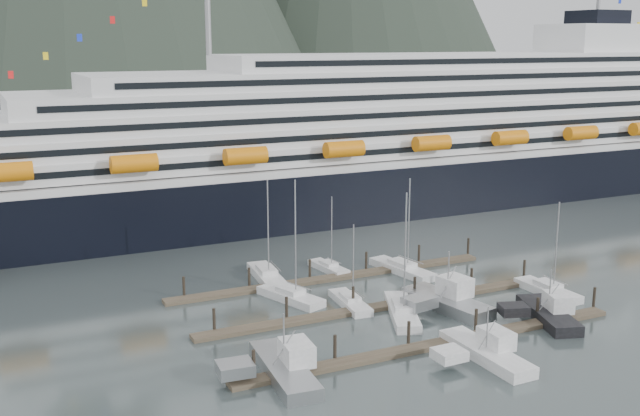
# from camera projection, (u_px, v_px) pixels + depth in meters

# --- Properties ---
(ground) EXTENTS (1600.00, 1600.00, 0.00)m
(ground) POSITION_uv_depth(u_px,v_px,m) (425.00, 310.00, 93.18)
(ground) COLOR #414C4C
(ground) RESTS_ON ground
(cruise_ship) EXTENTS (210.00, 30.40, 50.30)m
(cruise_ship) POSITION_uv_depth(u_px,v_px,m) (403.00, 145.00, 151.51)
(cruise_ship) COLOR black
(cruise_ship) RESTS_ON ground
(dock_near) EXTENTS (48.18, 2.28, 3.20)m
(dock_near) POSITION_uv_depth(u_px,v_px,m) (437.00, 343.00, 82.28)
(dock_near) COLOR #44372B
(dock_near) RESTS_ON ground
(dock_mid) EXTENTS (48.18, 2.28, 3.20)m
(dock_mid) POSITION_uv_depth(u_px,v_px,m) (379.00, 306.00, 93.75)
(dock_mid) COLOR #44372B
(dock_mid) RESTS_ON ground
(dock_far) EXTENTS (48.18, 2.28, 3.20)m
(dock_far) POSITION_uv_depth(u_px,v_px,m) (333.00, 277.00, 105.21)
(dock_far) COLOR #44372B
(dock_far) RESTS_ON ground
(sailboat_a) EXTENTS (6.16, 10.53, 16.55)m
(sailboat_a) POSITION_uv_depth(u_px,v_px,m) (291.00, 297.00, 96.62)
(sailboat_a) COLOR #BEBEBE
(sailboat_a) RESTS_ON ground
(sailboat_c) EXTENTS (3.33, 9.33, 11.28)m
(sailboat_c) POSITION_uv_depth(u_px,v_px,m) (350.00, 303.00, 94.64)
(sailboat_c) COLOR #BEBEBE
(sailboat_c) RESTS_ON ground
(sailboat_d) EXTENTS (7.60, 12.54, 16.15)m
(sailboat_d) POSITION_uv_depth(u_px,v_px,m) (402.00, 312.00, 91.29)
(sailboat_d) COLOR #BEBEBE
(sailboat_d) RESTS_ON ground
(sailboat_e) EXTENTS (4.11, 11.58, 14.91)m
(sailboat_e) POSITION_uv_depth(u_px,v_px,m) (267.00, 276.00, 105.14)
(sailboat_e) COLOR #BEBEBE
(sailboat_e) RESTS_ON ground
(sailboat_f) EXTENTS (3.32, 8.09, 11.55)m
(sailboat_f) POSITION_uv_depth(u_px,v_px,m) (329.00, 268.00, 109.19)
(sailboat_f) COLOR #BEBEBE
(sailboat_f) RESTS_ON ground
(sailboat_g) EXTENTS (4.86, 12.06, 14.59)m
(sailboat_g) POSITION_uv_depth(u_px,v_px,m) (402.00, 270.00, 108.24)
(sailboat_g) COLOR #BEBEBE
(sailboat_g) RESTS_ON ground
(sailboat_h) EXTENTS (3.13, 10.11, 13.25)m
(sailboat_h) POSITION_uv_depth(u_px,v_px,m) (548.00, 291.00, 98.98)
(sailboat_h) COLOR #BEBEBE
(sailboat_h) RESTS_ON ground
(trawler_a) EXTENTS (9.76, 13.48, 7.28)m
(trawler_a) POSITION_uv_depth(u_px,v_px,m) (283.00, 368.00, 74.74)
(trawler_a) COLOR #97999C
(trawler_a) RESTS_ON ground
(trawler_c) EXTENTS (8.85, 12.59, 6.36)m
(trawler_c) POSITION_uv_depth(u_px,v_px,m) (485.00, 352.00, 78.78)
(trawler_c) COLOR #BEBEBE
(trawler_c) RESTS_ON ground
(trawler_d) EXTENTS (9.58, 12.13, 6.91)m
(trawler_d) POSITION_uv_depth(u_px,v_px,m) (547.00, 313.00, 89.77)
(trawler_d) COLOR black
(trawler_d) RESTS_ON ground
(trawler_e) EXTENTS (10.02, 13.10, 8.21)m
(trawler_e) POSITION_uv_depth(u_px,v_px,m) (446.00, 301.00, 93.56)
(trawler_e) COLOR #97999C
(trawler_e) RESTS_ON ground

